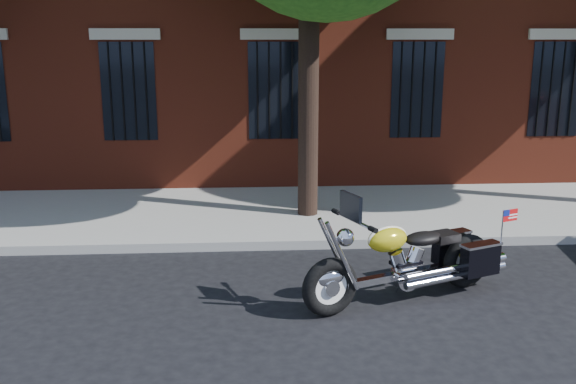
{
  "coord_description": "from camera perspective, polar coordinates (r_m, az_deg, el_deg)",
  "views": [
    {
      "loc": [
        -0.56,
        -8.36,
        3.32
      ],
      "look_at": [
        0.01,
        0.8,
        1.08
      ],
      "focal_mm": 40.0,
      "sensor_mm": 36.0,
      "label": 1
    }
  ],
  "objects": [
    {
      "name": "curb",
      "position": [
        10.28,
        -0.26,
        -4.66
      ],
      "size": [
        40.0,
        0.16,
        0.15
      ],
      "primitive_type": "cube",
      "color": "gray",
      "rests_on": "ground"
    },
    {
      "name": "ground",
      "position": [
        9.02,
        0.25,
        -7.88
      ],
      "size": [
        120.0,
        120.0,
        0.0
      ],
      "primitive_type": "plane",
      "color": "black",
      "rests_on": "ground"
    },
    {
      "name": "motorcycle",
      "position": [
        8.39,
        11.0,
        -6.12
      ],
      "size": [
        2.91,
        1.52,
        1.5
      ],
      "rotation": [
        0.0,
        0.0,
        0.39
      ],
      "color": "black",
      "rests_on": "ground"
    },
    {
      "name": "sidewalk",
      "position": [
        12.08,
        -0.77,
        -1.85
      ],
      "size": [
        40.0,
        3.6,
        0.15
      ],
      "primitive_type": "cube",
      "color": "gray",
      "rests_on": "ground"
    }
  ]
}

